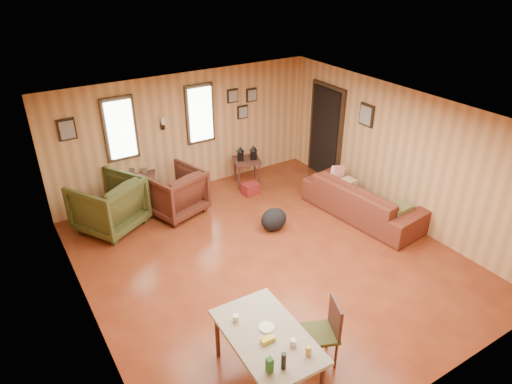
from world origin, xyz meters
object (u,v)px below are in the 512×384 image
Objects in this scene: end_table at (141,183)px; side_table at (247,158)px; recliner_green at (108,202)px; recliner_brown at (175,190)px; dining_table at (267,339)px; sofa at (364,194)px.

side_table reaches higher than end_table.
recliner_green is at bearing -141.29° from end_table.
end_table is at bearing -171.42° from recliner_green.
recliner_brown is 4.14m from dining_table.
recliner_green is 1.21× the size of side_table.
recliner_green is 4.26m from dining_table.
sofa is 2.22× the size of recliner_green.
end_table is 4.87m from dining_table.
sofa is 2.55m from side_table.
dining_table is at bearing 63.62° from recliner_brown.
recliner_brown is 0.86m from end_table.
recliner_green is at bearing -23.53° from recliner_brown.
recliner_brown reaches higher than dining_table.
dining_table is (0.56, -4.22, 0.10)m from recliner_green.
side_table is at bearing 63.61° from dining_table.
recliner_brown is at bearing 83.32° from dining_table.
sofa is at bearing 122.93° from recliner_green.
recliner_brown is 1.80m from side_table.
recliner_green reaches higher than sofa.
dining_table is (-0.63, -4.09, 0.15)m from recliner_brown.
recliner_green is 0.76× the size of dining_table.
recliner_brown is 0.92× the size of recliner_green.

